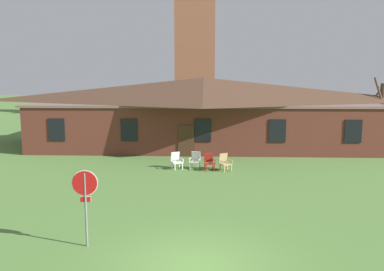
{
  "coord_description": "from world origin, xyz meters",
  "views": [
    {
      "loc": [
        0.36,
        -10.6,
        5.3
      ],
      "look_at": [
        -0.45,
        9.2,
        2.34
      ],
      "focal_mm": 37.47,
      "sensor_mm": 36.0,
      "label": 1
    }
  ],
  "objects_px": {
    "lawn_chair_left_end": "(209,161)",
    "lawn_chair_middle": "(225,162)",
    "stop_sign": "(85,193)",
    "lawn_chair_by_porch": "(176,160)",
    "lawn_chair_near_door": "(195,160)"
  },
  "relations": [
    {
      "from": "stop_sign",
      "to": "lawn_chair_left_end",
      "type": "relative_size",
      "value": 2.55
    },
    {
      "from": "lawn_chair_near_door",
      "to": "lawn_chair_by_porch",
      "type": "bearing_deg",
      "value": -171.45
    },
    {
      "from": "stop_sign",
      "to": "lawn_chair_by_porch",
      "type": "height_order",
      "value": "stop_sign"
    },
    {
      "from": "lawn_chair_middle",
      "to": "lawn_chair_by_porch",
      "type": "bearing_deg",
      "value": 173.73
    },
    {
      "from": "lawn_chair_near_door",
      "to": "lawn_chair_middle",
      "type": "xyz_separation_m",
      "value": [
        1.68,
        -0.47,
        0.0
      ]
    },
    {
      "from": "lawn_chair_near_door",
      "to": "lawn_chair_left_end",
      "type": "distance_m",
      "value": 0.9
    },
    {
      "from": "lawn_chair_middle",
      "to": "stop_sign",
      "type": "bearing_deg",
      "value": -114.41
    },
    {
      "from": "lawn_chair_left_end",
      "to": "lawn_chair_middle",
      "type": "xyz_separation_m",
      "value": [
        0.88,
        -0.05,
        0.0
      ]
    },
    {
      "from": "stop_sign",
      "to": "lawn_chair_by_porch",
      "type": "distance_m",
      "value": 10.96
    },
    {
      "from": "lawn_chair_left_end",
      "to": "lawn_chair_middle",
      "type": "bearing_deg",
      "value": -3.41
    },
    {
      "from": "stop_sign",
      "to": "lawn_chair_by_porch",
      "type": "relative_size",
      "value": 2.55
    },
    {
      "from": "stop_sign",
      "to": "lawn_chair_by_porch",
      "type": "xyz_separation_m",
      "value": [
        1.96,
        10.71,
        -1.23
      ]
    },
    {
      "from": "stop_sign",
      "to": "lawn_chair_left_end",
      "type": "xyz_separation_m",
      "value": [
        3.85,
        10.46,
        -1.23
      ]
    },
    {
      "from": "lawn_chair_by_porch",
      "to": "lawn_chair_middle",
      "type": "height_order",
      "value": "same"
    },
    {
      "from": "lawn_chair_middle",
      "to": "lawn_chair_near_door",
      "type": "bearing_deg",
      "value": 164.44
    }
  ]
}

